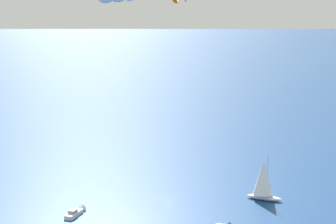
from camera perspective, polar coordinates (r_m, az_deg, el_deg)
ground_plane at (r=184.22m, az=0.02°, el=-7.44°), size 2000.00×2000.00×0.00m
motorboat_near_centre at (r=172.43m, az=-7.97°, el=-8.59°), size 5.84×8.22×2.39m
sailboat_far_port at (r=182.95m, az=8.23°, el=-5.78°), size 10.18×7.09×12.74m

